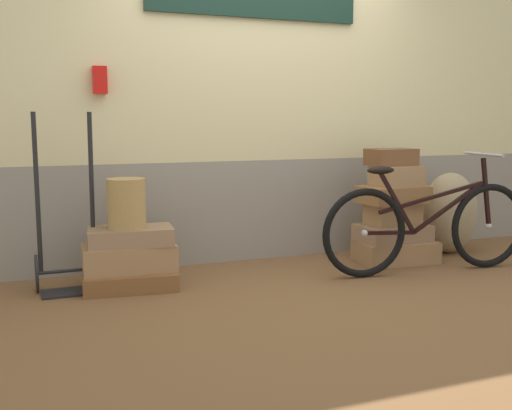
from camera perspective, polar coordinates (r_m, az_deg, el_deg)
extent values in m
cube|color=brown|center=(4.50, 4.12, -7.55)|extent=(9.05, 5.20, 0.06)
cube|color=gray|center=(5.17, 0.11, -0.33)|extent=(7.05, 0.20, 0.85)
cube|color=beige|center=(5.16, 0.12, 16.16)|extent=(7.05, 0.20, 2.12)
cube|color=#142D23|center=(5.06, -0.11, 18.73)|extent=(1.79, 0.04, 0.24)
cube|color=red|center=(4.66, -14.66, 11.46)|extent=(0.10, 0.08, 0.20)
cube|color=brown|center=(4.36, -11.87, -7.01)|extent=(0.69, 0.46, 0.12)
cube|color=#9E754C|center=(4.36, -11.98, -4.90)|extent=(0.66, 0.38, 0.19)
cube|color=#937051|center=(4.33, -11.86, -2.91)|extent=(0.62, 0.39, 0.12)
cube|color=#9E754C|center=(5.17, 13.13, -4.30)|extent=(0.67, 0.46, 0.18)
cube|color=#937051|center=(5.13, 12.89, -2.60)|extent=(0.58, 0.39, 0.14)
cube|color=#9E754C|center=(5.13, 12.90, -0.79)|extent=(0.45, 0.29, 0.18)
cube|color=olive|center=(5.09, 12.95, 0.99)|extent=(0.56, 0.38, 0.14)
cube|color=#9E754C|center=(5.07, 13.26, 2.72)|extent=(0.41, 0.31, 0.17)
cube|color=brown|center=(5.08, 12.76, 4.47)|extent=(0.40, 0.27, 0.14)
cylinder|color=#A8844C|center=(4.26, -12.25, 0.14)|extent=(0.26, 0.26, 0.35)
torus|color=black|center=(4.43, -20.17, -6.15)|extent=(0.02, 0.27, 0.27)
torus|color=black|center=(4.45, -14.72, -5.83)|extent=(0.02, 0.27, 0.27)
cylinder|color=black|center=(4.43, -17.44, -5.99)|extent=(0.42, 0.02, 0.02)
cylinder|color=black|center=(4.33, -20.13, 1.00)|extent=(0.03, 0.10, 1.11)
cylinder|color=black|center=(4.35, -15.38, 1.24)|extent=(0.03, 0.10, 1.11)
cube|color=black|center=(4.36, -17.26, -7.93)|extent=(0.38, 0.22, 0.02)
ellipsoid|color=#9E8966|center=(5.60, 17.94, -0.72)|extent=(0.51, 0.43, 0.72)
torus|color=black|center=(4.57, 10.30, -2.66)|extent=(0.68, 0.11, 0.68)
sphere|color=#B2B2B7|center=(4.57, 10.30, -2.66)|extent=(0.05, 0.05, 0.05)
torus|color=black|center=(5.15, 21.29, -1.86)|extent=(0.68, 0.11, 0.68)
sphere|color=#B2B2B7|center=(5.15, 21.29, -1.86)|extent=(0.05, 0.05, 0.05)
cube|color=black|center=(4.90, 17.85, -0.20)|extent=(0.61, 0.08, 0.39)
cube|color=black|center=(4.66, 13.32, 0.17)|extent=(0.32, 0.06, 0.48)
cube|color=black|center=(4.67, 12.59, -2.60)|extent=(0.42, 0.06, 0.04)
cube|color=black|center=(4.81, 16.42, 0.71)|extent=(0.90, 0.11, 0.23)
cube|color=black|center=(5.09, 21.07, 1.14)|extent=(0.11, 0.04, 0.55)
ellipsoid|color=black|center=(4.56, 11.79, 3.27)|extent=(0.23, 0.11, 0.06)
cylinder|color=#A5A5AD|center=(5.04, 20.86, 4.55)|extent=(0.06, 0.46, 0.02)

